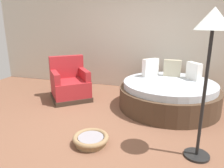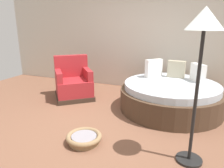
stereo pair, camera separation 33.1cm
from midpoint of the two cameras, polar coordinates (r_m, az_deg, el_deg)
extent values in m
cube|color=brown|center=(3.61, -0.42, -11.33)|extent=(8.00, 8.00, 0.02)
cube|color=beige|center=(5.52, 9.48, 13.11)|extent=(8.00, 0.12, 2.77)
cylinder|color=#473323|center=(4.38, 17.53, -3.95)|extent=(1.96, 1.96, 0.42)
cylinder|color=#B2BCC6|center=(4.29, 17.83, -0.56)|extent=(1.81, 1.81, 0.12)
cube|color=white|center=(4.56, 24.13, 2.78)|extent=(0.30, 0.35, 0.35)
cube|color=#BCB293|center=(4.72, 18.89, 3.78)|extent=(0.36, 0.14, 0.35)
cube|color=white|center=(4.63, 13.20, 4.15)|extent=(0.34, 0.37, 0.38)
cube|color=#38281E|center=(4.89, -8.21, -3.20)|extent=(1.12, 1.12, 0.10)
cube|color=#A32328|center=(4.82, -8.31, -0.73)|extent=(1.07, 1.07, 0.34)
cube|color=#A32328|center=(5.02, -9.13, 4.83)|extent=(0.68, 0.61, 0.50)
cube|color=#A32328|center=(4.71, -12.28, 2.19)|extent=(0.53, 0.60, 0.22)
cube|color=#A32328|center=(4.81, -4.69, 2.80)|extent=(0.53, 0.60, 0.22)
cylinder|color=#8E704C|center=(3.14, -4.43, -15.08)|extent=(0.44, 0.44, 0.06)
torus|color=#8E704C|center=(3.10, -4.46, -14.06)|extent=(0.51, 0.51, 0.07)
cylinder|color=gray|center=(3.11, -4.45, -14.22)|extent=(0.36, 0.36, 0.05)
cylinder|color=black|center=(3.01, 23.15, -18.27)|extent=(0.32, 0.32, 0.03)
cylinder|color=black|center=(2.67, 25.00, -3.98)|extent=(0.04, 0.04, 1.55)
cone|color=silver|center=(2.53, 27.46, 15.48)|extent=(0.40, 0.40, 0.24)
camera|label=1|loc=(0.17, -87.61, 0.69)|focal=33.91mm
camera|label=2|loc=(0.17, 92.39, -0.69)|focal=33.91mm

